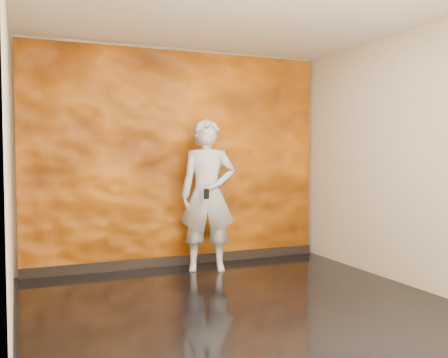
# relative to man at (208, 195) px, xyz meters

# --- Properties ---
(room) EXTENTS (4.02, 4.02, 2.81)m
(room) POSITION_rel_man_xyz_m (-0.23, -1.52, 0.47)
(room) COLOR black
(room) RESTS_ON ground
(feature_wall) EXTENTS (3.90, 0.06, 2.75)m
(feature_wall) POSITION_rel_man_xyz_m (-0.23, 0.44, 0.45)
(feature_wall) COLOR orange
(feature_wall) RESTS_ON ground
(baseboard) EXTENTS (3.90, 0.04, 0.12)m
(baseboard) POSITION_rel_man_xyz_m (-0.23, 0.40, -0.87)
(baseboard) COLOR black
(baseboard) RESTS_ON ground
(man) EXTENTS (0.79, 0.64, 1.86)m
(man) POSITION_rel_man_xyz_m (0.00, 0.00, 0.00)
(man) COLOR #9CA0AB
(man) RESTS_ON ground
(phone) EXTENTS (0.07, 0.02, 0.12)m
(phone) POSITION_rel_man_xyz_m (-0.10, -0.23, 0.04)
(phone) COLOR black
(phone) RESTS_ON man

